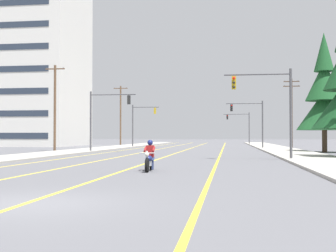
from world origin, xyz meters
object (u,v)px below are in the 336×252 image
(traffic_signal_near_right, at_px, (271,100))
(apartment_building_far_left_block, at_px, (18,56))
(traffic_signal_far_right, at_px, (242,123))
(utility_pole_left_far, at_px, (121,114))
(utility_pole_right_far, at_px, (292,110))
(conifer_tree_right_verge_far, at_px, (324,97))
(utility_pole_left_near, at_px, (55,106))
(motorcycle_with_rider, at_px, (149,158))
(traffic_signal_mid_left, at_px, (140,120))
(traffic_signal_near_left, at_px, (104,112))
(traffic_signal_mid_right, at_px, (252,117))

(traffic_signal_near_right, xyz_separation_m, apartment_building_far_left_block, (-37.77, 38.70, 11.03))
(traffic_signal_far_right, bearing_deg, utility_pole_left_far, -145.67)
(utility_pole_right_far, distance_m, conifer_tree_right_verge_far, 16.49)
(utility_pole_left_near, bearing_deg, utility_pole_left_far, 88.87)
(motorcycle_with_rider, relative_size, utility_pole_left_far, 0.22)
(utility_pole_left_far, bearing_deg, traffic_signal_mid_left, -60.16)
(utility_pole_right_far, height_order, utility_pole_left_far, utility_pole_left_far)
(traffic_signal_near_left, distance_m, utility_pole_left_near, 6.18)
(utility_pole_left_near, xyz_separation_m, apartment_building_far_left_block, (-16.36, 24.02, 10.26))
(traffic_signal_mid_left, height_order, apartment_building_far_left_block, apartment_building_far_left_block)
(traffic_signal_mid_left, relative_size, utility_pole_left_near, 0.67)
(traffic_signal_far_right, distance_m, utility_pole_left_far, 24.90)
(traffic_signal_far_right, xyz_separation_m, apartment_building_far_left_block, (-37.44, -16.99, 11.00))
(utility_pole_right_far, relative_size, apartment_building_far_left_block, 0.32)
(utility_pole_left_near, distance_m, conifer_tree_right_verge_far, 28.04)
(traffic_signal_mid_right, bearing_deg, motorcycle_with_rider, -100.21)
(traffic_signal_near_right, height_order, conifer_tree_right_verge_far, conifer_tree_right_verge_far)
(traffic_signal_far_right, height_order, apartment_building_far_left_block, apartment_building_far_left_block)
(utility_pole_left_near, distance_m, utility_pole_right_far, 31.99)
(traffic_signal_near_right, relative_size, utility_pole_left_far, 0.62)
(traffic_signal_mid_left, distance_m, utility_pole_left_near, 18.85)
(conifer_tree_right_verge_far, height_order, apartment_building_far_left_block, apartment_building_far_left_block)
(traffic_signal_near_right, bearing_deg, motorcycle_with_rider, -123.33)
(utility_pole_right_far, height_order, conifer_tree_right_verge_far, conifer_tree_right_verge_far)
(motorcycle_with_rider, relative_size, traffic_signal_mid_left, 0.35)
(utility_pole_left_near, height_order, utility_pole_left_far, utility_pole_left_far)
(motorcycle_with_rider, height_order, traffic_signal_near_left, traffic_signal_near_left)
(traffic_signal_mid_right, bearing_deg, traffic_signal_near_left, -137.40)
(utility_pole_left_far, bearing_deg, traffic_signal_far_right, 34.33)
(traffic_signal_near_right, distance_m, utility_pole_left_far, 46.61)
(utility_pole_left_near, bearing_deg, motorcycle_with_rider, -59.05)
(traffic_signal_near_right, height_order, traffic_signal_mid_left, same)
(apartment_building_far_left_block, bearing_deg, traffic_signal_mid_left, -15.36)
(utility_pole_left_far, bearing_deg, conifer_tree_right_verge_far, -43.96)
(motorcycle_with_rider, bearing_deg, utility_pole_right_far, 73.49)
(conifer_tree_right_verge_far, bearing_deg, utility_pole_left_near, -179.06)
(traffic_signal_far_right, bearing_deg, traffic_signal_near_right, -89.66)
(traffic_signal_near_right, relative_size, traffic_signal_mid_right, 1.00)
(utility_pole_left_near, distance_m, utility_pole_left_far, 26.99)
(utility_pole_left_near, relative_size, conifer_tree_right_verge_far, 0.77)
(traffic_signal_mid_right, relative_size, traffic_signal_far_right, 1.00)
(traffic_signal_mid_left, xyz_separation_m, traffic_signal_far_right, (15.36, 23.06, 0.07))
(traffic_signal_mid_left, relative_size, utility_pole_left_far, 0.62)
(apartment_building_far_left_block, bearing_deg, traffic_signal_mid_right, -16.61)
(traffic_signal_mid_right, bearing_deg, traffic_signal_near_right, -90.30)
(utility_pole_left_far, bearing_deg, traffic_signal_mid_right, -34.18)
(motorcycle_with_rider, distance_m, apartment_building_far_left_block, 59.63)
(traffic_signal_far_right, height_order, conifer_tree_right_verge_far, conifer_tree_right_verge_far)
(traffic_signal_near_right, height_order, utility_pole_left_near, utility_pole_left_near)
(traffic_signal_near_left, distance_m, traffic_signal_mid_left, 19.63)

